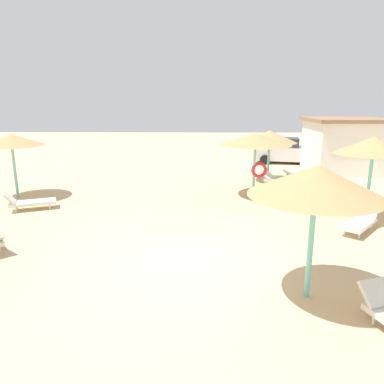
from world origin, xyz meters
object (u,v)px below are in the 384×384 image
object	(u,v)px
lounger_1	(280,181)
bench_0	(321,167)
parasol_4	(316,181)
parasol_5	(374,146)
parasol_3	(11,140)
lounger_3	(29,202)
parasol_2	(270,137)
lounger_5	(360,221)
lounger_2	(301,176)
parked_car	(285,151)
beach_cabana	(345,145)
parasol_1	(256,140)

from	to	relation	value
lounger_1	bench_0	world-z (taller)	lounger_1
parasol_4	parasol_5	bearing A→B (deg)	55.79
parasol_3	parasol_4	world-z (taller)	parasol_4
lounger_3	bench_0	size ratio (longest dim) A/B	1.29
parasol_2	lounger_3	world-z (taller)	parasol_2
parasol_5	lounger_5	xyz separation A→B (m)	(-0.72, -1.23, -2.33)
lounger_1	parasol_2	bearing A→B (deg)	106.70
lounger_2	lounger_3	world-z (taller)	lounger_3
lounger_1	parked_car	xyz separation A→B (m)	(1.87, 7.06, 0.51)
bench_0	beach_cabana	distance (m)	1.95
parasol_4	beach_cabana	distance (m)	15.90
parasol_2	parasol_4	world-z (taller)	parasol_4
parasol_3	lounger_5	distance (m)	14.06
parasol_2	parasol_1	bearing A→B (deg)	-111.71
parasol_5	lounger_1	size ratio (longest dim) A/B	1.60
lounger_5	parasol_1	bearing A→B (deg)	122.31
lounger_1	lounger_3	world-z (taller)	lounger_3
lounger_3	bench_0	xyz separation A→B (m)	(13.90, 7.78, 0.02)
parasol_3	lounger_2	distance (m)	13.99
parasol_2	bench_0	bearing A→B (deg)	34.35
lounger_1	bench_0	size ratio (longest dim) A/B	1.22
lounger_3	parked_car	distance (m)	16.77
parasol_3	parasol_4	xyz separation A→B (m)	(10.34, -8.20, 0.06)
lounger_1	lounger_3	distance (m)	11.40
lounger_3	parked_car	world-z (taller)	parked_car
lounger_1	lounger_2	world-z (taller)	lounger_1
lounger_2	lounger_3	bearing A→B (deg)	-156.30
parasol_5	lounger_5	distance (m)	2.73
parasol_4	lounger_2	size ratio (longest dim) A/B	1.48
lounger_1	lounger_3	xyz separation A→B (m)	(-10.64, -4.09, 0.01)
parasol_2	parasol_5	world-z (taller)	parasol_5
parasol_3	beach_cabana	distance (m)	17.89
parasol_4	parasol_5	size ratio (longest dim) A/B	0.98
parasol_1	parasol_3	xyz separation A→B (m)	(-10.45, -0.44, 0.02)
parasol_2	lounger_1	xyz separation A→B (m)	(0.36, -1.21, -2.04)
parasol_2	beach_cabana	world-z (taller)	beach_cabana
lounger_1	lounger_3	size ratio (longest dim) A/B	0.94
parasol_2	parasol_4	distance (m)	11.71
parasol_2	lounger_2	world-z (taller)	parasol_2
lounger_1	lounger_2	distance (m)	1.82
lounger_1	beach_cabana	world-z (taller)	beach_cabana
parasol_1	parasol_2	distance (m)	3.23
parasol_4	lounger_5	world-z (taller)	parasol_4
parasol_3	lounger_3	world-z (taller)	parasol_3
lounger_2	beach_cabana	world-z (taller)	beach_cabana
parasol_3	beach_cabana	xyz separation A→B (m)	(16.71, 6.34, -0.93)
beach_cabana	parasol_3	bearing A→B (deg)	-159.22
lounger_3	beach_cabana	distance (m)	17.44
lounger_3	parasol_2	bearing A→B (deg)	27.30
lounger_2	lounger_5	bearing A→B (deg)	-90.81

